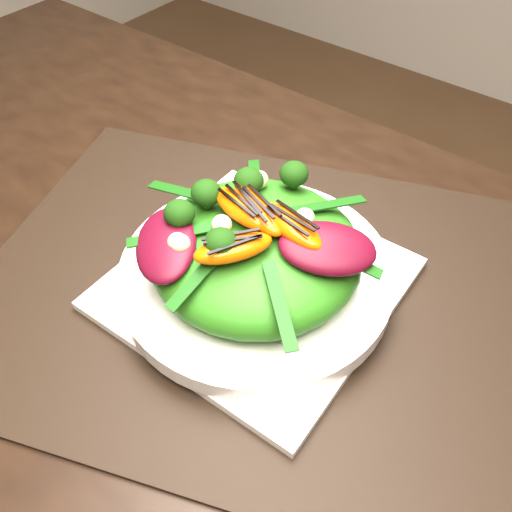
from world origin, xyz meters
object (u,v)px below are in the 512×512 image
Objects in this scene: plate_base at (256,283)px; lettuce_mound at (256,251)px; orange_segment at (244,200)px; placemat at (256,288)px; dining_table at (216,409)px; salad_bowl at (256,273)px.

lettuce_mound is at bearing 135.00° from plate_base.
lettuce_mound is 2.90× the size of orange_segment.
plate_base is (0.00, -0.00, 0.01)m from placemat.
dining_table reaches higher than placemat.
orange_segment is (-0.02, 0.01, 0.04)m from lettuce_mound.
orange_segment is at bearing 118.07° from dining_table.
orange_segment reaches higher than plate_base.
orange_segment is at bearing 151.33° from placemat.
lettuce_mound reaches higher than placemat.
orange_segment reaches higher than lettuce_mound.
plate_base is at bearing 111.41° from dining_table.
plate_base is 0.01m from salad_bowl.
salad_bowl is at bearing 45.00° from lettuce_mound.
dining_table is 0.13m from plate_base.
dining_table is 8.14× the size of lettuce_mound.
dining_table is at bearing -68.59° from placemat.
plate_base is at bearing -90.00° from salad_bowl.
plate_base is at bearing -45.00° from lettuce_mound.
salad_bowl reaches higher than plate_base.
placemat is at bearing 111.41° from dining_table.
dining_table is 0.19m from orange_segment.
orange_segment is at bearing 151.33° from plate_base.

